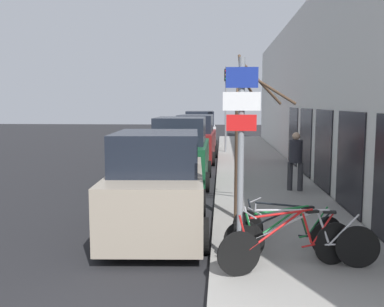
{
  "coord_description": "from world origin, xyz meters",
  "views": [
    {
      "loc": [
        1.17,
        -3.7,
        2.74
      ],
      "look_at": [
        0.48,
        6.22,
        1.57
      ],
      "focal_mm": 40.0,
      "sensor_mm": 36.0,
      "label": 1
    }
  ],
  "objects_px": {
    "bicycle_1": "(300,240)",
    "parked_car_1": "(181,154)",
    "bicycle_0": "(288,245)",
    "traffic_light": "(226,98)",
    "parked_car_2": "(196,140)",
    "parked_car_3": "(200,131)",
    "bicycle_2": "(287,235)",
    "bicycle_3": "(286,230)",
    "parked_car_0": "(158,187)",
    "pedestrian_near": "(296,157)",
    "signpost": "(241,152)",
    "street_tree": "(242,140)"
  },
  "relations": [
    {
      "from": "parked_car_3",
      "to": "pedestrian_near",
      "type": "relative_size",
      "value": 2.65
    },
    {
      "from": "signpost",
      "to": "parked_car_0",
      "type": "distance_m",
      "value": 2.94
    },
    {
      "from": "bicycle_3",
      "to": "parked_car_0",
      "type": "bearing_deg",
      "value": 91.59
    },
    {
      "from": "bicycle_3",
      "to": "pedestrian_near",
      "type": "bearing_deg",
      "value": 18.74
    },
    {
      "from": "bicycle_2",
      "to": "traffic_light",
      "type": "distance_m",
      "value": 15.91
    },
    {
      "from": "bicycle_3",
      "to": "parked_car_0",
      "type": "xyz_separation_m",
      "value": [
        -2.48,
        1.34,
        0.47
      ]
    },
    {
      "from": "parked_car_3",
      "to": "parked_car_2",
      "type": "bearing_deg",
      "value": -91.47
    },
    {
      "from": "pedestrian_near",
      "to": "parked_car_3",
      "type": "bearing_deg",
      "value": -63.16
    },
    {
      "from": "bicycle_1",
      "to": "traffic_light",
      "type": "distance_m",
      "value": 16.23
    },
    {
      "from": "parked_car_1",
      "to": "traffic_light",
      "type": "bearing_deg",
      "value": 79.15
    },
    {
      "from": "bicycle_1",
      "to": "parked_car_1",
      "type": "relative_size",
      "value": 0.58
    },
    {
      "from": "bicycle_2",
      "to": "parked_car_1",
      "type": "height_order",
      "value": "parked_car_1"
    },
    {
      "from": "parked_car_1",
      "to": "parked_car_3",
      "type": "distance_m",
      "value": 11.69
    },
    {
      "from": "pedestrian_near",
      "to": "bicycle_1",
      "type": "bearing_deg",
      "value": 93.1
    },
    {
      "from": "parked_car_2",
      "to": "parked_car_3",
      "type": "bearing_deg",
      "value": 92.65
    },
    {
      "from": "bicycle_3",
      "to": "traffic_light",
      "type": "relative_size",
      "value": 0.41
    },
    {
      "from": "bicycle_1",
      "to": "parked_car_2",
      "type": "distance_m",
      "value": 13.43
    },
    {
      "from": "bicycle_0",
      "to": "bicycle_3",
      "type": "relative_size",
      "value": 1.19
    },
    {
      "from": "bicycle_3",
      "to": "parked_car_0",
      "type": "distance_m",
      "value": 2.86
    },
    {
      "from": "signpost",
      "to": "bicycle_0",
      "type": "relative_size",
      "value": 1.49
    },
    {
      "from": "pedestrian_near",
      "to": "bicycle_2",
      "type": "bearing_deg",
      "value": 91.18
    },
    {
      "from": "pedestrian_near",
      "to": "traffic_light",
      "type": "height_order",
      "value": "traffic_light"
    },
    {
      "from": "bicycle_3",
      "to": "pedestrian_near",
      "type": "relative_size",
      "value": 1.06
    },
    {
      "from": "bicycle_0",
      "to": "bicycle_2",
      "type": "xyz_separation_m",
      "value": [
        0.08,
        0.58,
        -0.03
      ]
    },
    {
      "from": "bicycle_0",
      "to": "traffic_light",
      "type": "height_order",
      "value": "traffic_light"
    },
    {
      "from": "parked_car_0",
      "to": "street_tree",
      "type": "bearing_deg",
      "value": 18.3
    },
    {
      "from": "bicycle_1",
      "to": "parked_car_1",
      "type": "height_order",
      "value": "parked_car_1"
    },
    {
      "from": "traffic_light",
      "to": "parked_car_2",
      "type": "bearing_deg",
      "value": -116.74
    },
    {
      "from": "bicycle_1",
      "to": "street_tree",
      "type": "bearing_deg",
      "value": 22.33
    },
    {
      "from": "bicycle_3",
      "to": "parked_car_1",
      "type": "bearing_deg",
      "value": 50.02
    },
    {
      "from": "parked_car_0",
      "to": "traffic_light",
      "type": "relative_size",
      "value": 0.95
    },
    {
      "from": "signpost",
      "to": "bicycle_2",
      "type": "height_order",
      "value": "signpost"
    },
    {
      "from": "bicycle_0",
      "to": "bicycle_3",
      "type": "xyz_separation_m",
      "value": [
        0.11,
        0.92,
        -0.04
      ]
    },
    {
      "from": "parked_car_3",
      "to": "street_tree",
      "type": "height_order",
      "value": "street_tree"
    },
    {
      "from": "parked_car_0",
      "to": "pedestrian_near",
      "type": "distance_m",
      "value": 5.32
    },
    {
      "from": "bicycle_0",
      "to": "parked_car_3",
      "type": "relative_size",
      "value": 0.48
    },
    {
      "from": "parked_car_2",
      "to": "traffic_light",
      "type": "distance_m",
      "value": 3.75
    },
    {
      "from": "traffic_light",
      "to": "parked_car_1",
      "type": "bearing_deg",
      "value": -100.55
    },
    {
      "from": "signpost",
      "to": "bicycle_1",
      "type": "xyz_separation_m",
      "value": [
        0.97,
        0.23,
        -1.45
      ]
    },
    {
      "from": "bicycle_2",
      "to": "street_tree",
      "type": "bearing_deg",
      "value": -7.84
    },
    {
      "from": "bicycle_0",
      "to": "bicycle_1",
      "type": "height_order",
      "value": "bicycle_0"
    },
    {
      "from": "bicycle_1",
      "to": "bicycle_3",
      "type": "relative_size",
      "value": 1.32
    },
    {
      "from": "bicycle_1",
      "to": "bicycle_2",
      "type": "distance_m",
      "value": 0.36
    },
    {
      "from": "bicycle_0",
      "to": "parked_car_2",
      "type": "xyz_separation_m",
      "value": [
        -2.25,
        13.45,
        0.45
      ]
    },
    {
      "from": "bicycle_3",
      "to": "traffic_light",
      "type": "height_order",
      "value": "traffic_light"
    },
    {
      "from": "bicycle_3",
      "to": "parked_car_2",
      "type": "height_order",
      "value": "parked_car_2"
    },
    {
      "from": "bicycle_0",
      "to": "parked_car_0",
      "type": "relative_size",
      "value": 0.51
    },
    {
      "from": "bicycle_0",
      "to": "street_tree",
      "type": "xyz_separation_m",
      "value": [
        -0.59,
        2.97,
        1.38
      ]
    },
    {
      "from": "bicycle_2",
      "to": "bicycle_3",
      "type": "relative_size",
      "value": 1.1
    },
    {
      "from": "bicycle_2",
      "to": "bicycle_3",
      "type": "bearing_deg",
      "value": -28.07
    }
  ]
}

